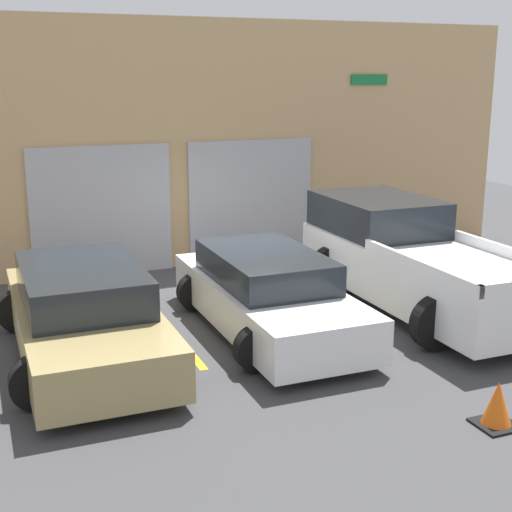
% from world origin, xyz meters
% --- Properties ---
extents(ground_plane, '(28.00, 28.00, 0.00)m').
position_xyz_m(ground_plane, '(0.00, 0.00, 0.00)').
color(ground_plane, '#3D3D3F').
extents(shophouse_building, '(15.23, 0.68, 5.03)m').
position_xyz_m(shophouse_building, '(-0.00, 3.29, 2.48)').
color(shophouse_building, tan).
rests_on(shophouse_building, ground).
extents(pickup_truck, '(2.49, 5.30, 1.73)m').
position_xyz_m(pickup_truck, '(2.82, -0.94, 0.82)').
color(pickup_truck, white).
rests_on(pickup_truck, ground).
extents(sedan_white, '(2.14, 4.49, 1.26)m').
position_xyz_m(sedan_white, '(0.00, -1.23, 0.60)').
color(sedan_white, white).
rests_on(sedan_white, ground).
extents(sedan_side, '(2.28, 4.66, 1.32)m').
position_xyz_m(sedan_side, '(-2.82, -1.23, 0.63)').
color(sedan_side, '#9E8956').
rests_on(sedan_side, ground).
extents(parking_stripe_left, '(0.12, 2.20, 0.01)m').
position_xyz_m(parking_stripe_left, '(-1.41, -1.26, 0.00)').
color(parking_stripe_left, gold).
rests_on(parking_stripe_left, ground).
extents(parking_stripe_centre, '(0.12, 2.20, 0.01)m').
position_xyz_m(parking_stripe_centre, '(1.41, -1.26, 0.00)').
color(parking_stripe_centre, gold).
rests_on(parking_stripe_centre, ground).
extents(parking_stripe_right, '(0.12, 2.20, 0.01)m').
position_xyz_m(parking_stripe_right, '(4.23, -1.26, 0.00)').
color(parking_stripe_right, gold).
rests_on(parking_stripe_right, ground).
extents(traffic_cone, '(0.47, 0.47, 0.55)m').
position_xyz_m(traffic_cone, '(1.22, -5.13, 0.25)').
color(traffic_cone, black).
rests_on(traffic_cone, ground).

